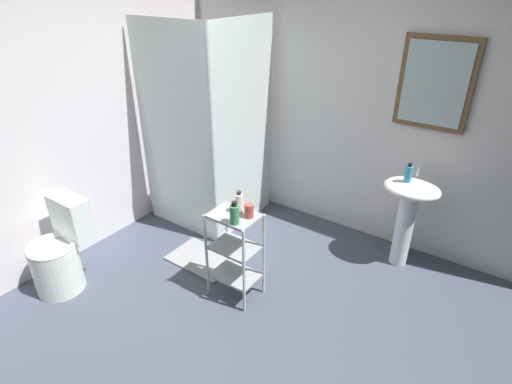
# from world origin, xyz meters

# --- Properties ---
(ground_plane) EXTENTS (4.20, 4.20, 0.02)m
(ground_plane) POSITION_xyz_m (0.00, 0.00, -0.01)
(ground_plane) COLOR #434959
(wall_back) EXTENTS (4.20, 0.14, 2.50)m
(wall_back) POSITION_xyz_m (0.01, 1.85, 1.25)
(wall_back) COLOR silver
(wall_back) RESTS_ON ground_plane
(wall_left) EXTENTS (0.10, 4.20, 2.50)m
(wall_left) POSITION_xyz_m (-1.85, 0.00, 1.25)
(wall_left) COLOR silver
(wall_left) RESTS_ON ground_plane
(shower_stall) EXTENTS (0.92, 0.92, 2.00)m
(shower_stall) POSITION_xyz_m (-1.20, 1.18, 0.46)
(shower_stall) COLOR white
(shower_stall) RESTS_ON ground_plane
(pedestal_sink) EXTENTS (0.46, 0.37, 0.81)m
(pedestal_sink) POSITION_xyz_m (0.69, 1.52, 0.58)
(pedestal_sink) COLOR white
(pedestal_sink) RESTS_ON ground_plane
(sink_faucet) EXTENTS (0.03, 0.03, 0.10)m
(sink_faucet) POSITION_xyz_m (0.69, 1.64, 0.86)
(sink_faucet) COLOR silver
(sink_faucet) RESTS_ON pedestal_sink
(toilet) EXTENTS (0.37, 0.49, 0.76)m
(toilet) POSITION_xyz_m (-1.48, -0.37, 0.31)
(toilet) COLOR white
(toilet) RESTS_ON ground_plane
(storage_cart) EXTENTS (0.38, 0.28, 0.74)m
(storage_cart) POSITION_xyz_m (-0.26, 0.36, 0.44)
(storage_cart) COLOR silver
(storage_cart) RESTS_ON ground_plane
(hand_soap_bottle) EXTENTS (0.06, 0.06, 0.16)m
(hand_soap_bottle) POSITION_xyz_m (0.64, 1.50, 0.88)
(hand_soap_bottle) COLOR #389ED1
(hand_soap_bottle) RESTS_ON pedestal_sink
(lotion_bottle_white) EXTENTS (0.06, 0.06, 0.18)m
(lotion_bottle_white) POSITION_xyz_m (-0.25, 0.41, 0.82)
(lotion_bottle_white) COLOR white
(lotion_bottle_white) RESTS_ON storage_cart
(body_wash_bottle_green) EXTENTS (0.07, 0.07, 0.18)m
(body_wash_bottle_green) POSITION_xyz_m (-0.19, 0.27, 0.82)
(body_wash_bottle_green) COLOR #3B9055
(body_wash_bottle_green) RESTS_ON storage_cart
(rinse_cup) EXTENTS (0.07, 0.07, 0.10)m
(rinse_cup) POSITION_xyz_m (-0.16, 0.40, 0.79)
(rinse_cup) COLOR #B24742
(rinse_cup) RESTS_ON storage_cart
(bath_mat) EXTENTS (0.60, 0.40, 0.02)m
(bath_mat) POSITION_xyz_m (-0.78, 0.53, 0.01)
(bath_mat) COLOR gray
(bath_mat) RESTS_ON ground_plane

